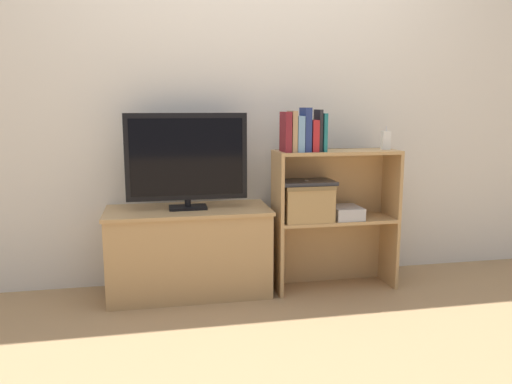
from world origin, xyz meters
TOP-DOWN VIEW (x-y plane):
  - ground_plane at (0.00, 0.00)m, footprint 16.00×16.00m
  - wall_back at (0.00, 0.45)m, footprint 10.00×0.05m
  - tv_stand at (-0.39, 0.21)m, footprint 0.96×0.43m
  - tv at (-0.39, 0.20)m, footprint 0.70×0.14m
  - bookshelf_lower_tier at (0.49, 0.18)m, footprint 0.75×0.26m
  - bookshelf_upper_tier at (0.49, 0.18)m, footprint 0.75×0.26m
  - book_maroon at (0.17, 0.10)m, footprint 0.04×0.15m
  - book_tan at (0.21, 0.10)m, footprint 0.03×0.14m
  - book_skyblue at (0.25, 0.10)m, footprint 0.04×0.14m
  - book_navy at (0.29, 0.10)m, footprint 0.04×0.14m
  - book_crimson at (0.33, 0.10)m, footprint 0.04×0.14m
  - book_charcoal at (0.36, 0.10)m, footprint 0.02×0.13m
  - book_teal at (0.39, 0.10)m, footprint 0.02×0.14m
  - baby_monitor at (0.81, 0.13)m, footprint 0.05×0.03m
  - storage_basket_left at (0.30, 0.12)m, footprint 0.30×0.23m
  - laptop at (0.30, 0.12)m, footprint 0.33×0.21m
  - magazine_stack at (0.56, 0.11)m, footprint 0.17×0.21m

SIDE VIEW (x-z plane):
  - ground_plane at x=0.00m, z-range 0.00..0.00m
  - tv_stand at x=-0.39m, z-range 0.00..0.52m
  - bookshelf_lower_tier at x=0.49m, z-range 0.05..0.49m
  - magazine_stack at x=0.56m, z-range 0.44..0.51m
  - storage_basket_left at x=0.30m, z-range 0.45..0.67m
  - laptop at x=0.30m, z-range 0.66..0.68m
  - bookshelf_upper_tier at x=0.49m, z-range 0.49..0.91m
  - tv at x=-0.39m, z-range 0.54..1.09m
  - baby_monitor at x=0.81m, z-range 0.84..0.98m
  - book_crimson at x=0.33m, z-range 0.85..1.04m
  - book_skyblue at x=0.25m, z-range 0.85..1.06m
  - book_teal at x=0.39m, z-range 0.85..1.08m
  - book_maroon at x=0.17m, z-range 0.85..1.08m
  - book_tan at x=0.21m, z-range 0.85..1.09m
  - book_charcoal at x=0.36m, z-range 0.85..1.10m
  - book_navy at x=0.29m, z-range 0.85..1.11m
  - wall_back at x=0.00m, z-range 0.00..2.40m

